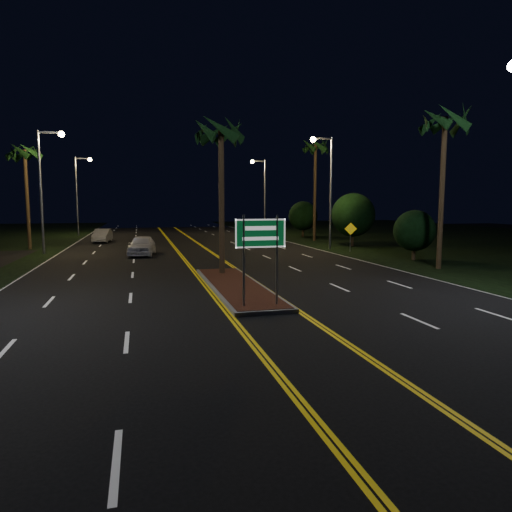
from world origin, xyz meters
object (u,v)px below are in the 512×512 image
object	(u,v)px
streetlight_left_mid	(46,177)
palm_left_far	(25,153)
median_island	(236,286)
shrub_mid	(353,215)
streetlight_right_far	(262,188)
palm_median	(221,132)
car_near	(142,244)
palm_right_near	(445,122)
shrub_far	(303,216)
palm_right_far	(316,148)
shrub_near	(414,231)
streetlight_left_far	(80,187)
streetlight_right_mid	(327,179)
car_far	(102,234)
warning_sign	(351,233)
highway_sign	(260,242)

from	to	relation	value
streetlight_left_mid	palm_left_far	distance (m)	5.01
median_island	shrub_mid	distance (m)	22.18
streetlight_left_mid	streetlight_right_far	size ratio (longest dim) A/B	1.00
palm_median	car_near	xyz separation A→B (m)	(-3.95, 10.79, -6.43)
palm_right_near	shrub_far	bearing A→B (deg)	87.14
median_island	palm_right_far	distance (m)	27.84
streetlight_right_far	palm_right_far	world-z (taller)	palm_right_far
palm_median	car_near	distance (m)	13.17
palm_right_near	streetlight_left_mid	bearing A→B (deg)	148.80
shrub_near	shrub_far	xyz separation A→B (m)	(0.30, 22.00, 0.39)
streetlight_left_far	streetlight_right_mid	xyz separation A→B (m)	(21.23, -22.00, 0.00)
palm_left_far	palm_right_far	bearing A→B (deg)	4.47
streetlight_left_far	palm_median	bearing A→B (deg)	-72.42
streetlight_right_mid	car_far	xyz separation A→B (m)	(-18.19, 11.78, -4.91)
streetlight_right_far	shrub_far	distance (m)	7.56
streetlight_left_far	palm_median	xyz separation A→B (m)	(10.61, -33.50, 1.62)
shrub_near	warning_sign	size ratio (longest dim) A/B	1.46
shrub_near	car_near	bearing A→B (deg)	157.33
median_island	palm_median	xyz separation A→B (m)	(0.00, 3.50, 7.19)
streetlight_right_mid	warning_sign	size ratio (longest dim) A/B	3.98
median_island	car_near	size ratio (longest dim) A/B	2.03
streetlight_left_mid	palm_left_far	size ratio (longest dim) A/B	1.02
streetlight_right_far	streetlight_right_mid	bearing A→B (deg)	-90.00
streetlight_left_far	shrub_far	size ratio (longest dim) A/B	2.27
palm_right_far	warning_sign	xyz separation A→B (m)	(-1.12, -10.33, -7.69)
palm_left_far	shrub_mid	bearing A→B (deg)	-8.49
streetlight_left_far	palm_median	world-z (taller)	streetlight_left_far
shrub_near	streetlight_right_mid	bearing A→B (deg)	109.84
shrub_far	car_far	bearing A→B (deg)	-174.07
streetlight_right_mid	streetlight_right_far	xyz separation A→B (m)	(0.00, 20.00, 0.00)
streetlight_right_far	palm_median	bearing A→B (deg)	-108.62
median_island	palm_median	bearing A→B (deg)	90.00
streetlight_left_far	palm_median	size ratio (longest dim) A/B	1.08
shrub_near	highway_sign	bearing A→B (deg)	-140.31
streetlight_left_mid	car_far	bearing A→B (deg)	72.73
streetlight_right_mid	shrub_mid	world-z (taller)	streetlight_right_mid
palm_median	shrub_mid	xyz separation A→B (m)	(14.00, 13.50, -4.55)
highway_sign	shrub_near	world-z (taller)	highway_sign
highway_sign	palm_median	distance (m)	9.11
shrub_mid	shrub_far	bearing A→B (deg)	90.95
streetlight_right_far	shrub_far	world-z (taller)	streetlight_right_far
palm_right_near	car_far	world-z (taller)	palm_right_near
shrub_mid	car_far	bearing A→B (deg)	155.62
streetlight_right_mid	car_near	xyz separation A→B (m)	(-14.56, -0.71, -4.82)
streetlight_right_mid	palm_median	bearing A→B (deg)	-132.70
streetlight_right_mid	streetlight_right_far	distance (m)	20.00
streetlight_left_mid	warning_sign	size ratio (longest dim) A/B	3.98
median_island	car_near	world-z (taller)	car_near
streetlight_right_mid	palm_right_far	distance (m)	9.00
streetlight_right_far	car_far	world-z (taller)	streetlight_right_far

